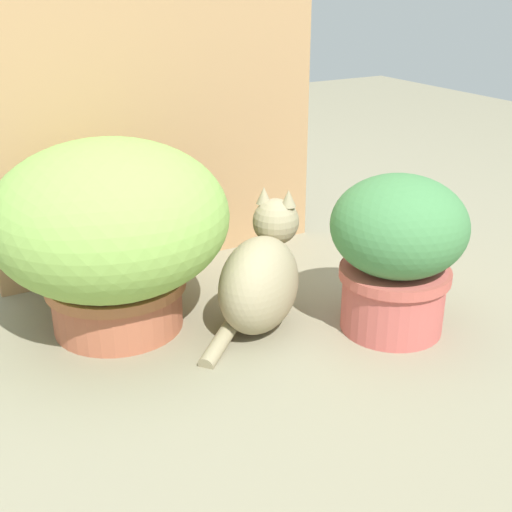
# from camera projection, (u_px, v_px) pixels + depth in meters

# --- Properties ---
(ground_plane) EXTENTS (6.00, 6.00, 0.00)m
(ground_plane) POSITION_uv_depth(u_px,v_px,m) (198.00, 340.00, 1.53)
(ground_plane) COLOR gray
(cardboard_backdrop) EXTENTS (0.93, 0.03, 0.97)m
(cardboard_backdrop) POSITION_uv_depth(u_px,v_px,m) (158.00, 89.00, 1.75)
(cardboard_backdrop) COLOR tan
(cardboard_backdrop) RESTS_ON ground
(grass_planter) EXTENTS (0.53, 0.53, 0.44)m
(grass_planter) POSITION_uv_depth(u_px,v_px,m) (111.00, 228.00, 1.49)
(grass_planter) COLOR #AF5E42
(grass_planter) RESTS_ON ground
(leafy_planter) EXTENTS (0.30, 0.30, 0.37)m
(leafy_planter) POSITION_uv_depth(u_px,v_px,m) (397.00, 249.00, 1.50)
(leafy_planter) COLOR #C35952
(leafy_planter) RESTS_ON ground
(cat) EXTENTS (0.36, 0.30, 0.32)m
(cat) POSITION_uv_depth(u_px,v_px,m) (261.00, 277.00, 1.55)
(cat) COLOR #9A8D6B
(cat) RESTS_ON ground
(mushroom_ornament_pink) EXTENTS (0.12, 0.12, 0.13)m
(mushroom_ornament_pink) POSITION_uv_depth(u_px,v_px,m) (127.00, 302.00, 1.49)
(mushroom_ornament_pink) COLOR silver
(mushroom_ornament_pink) RESTS_ON ground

